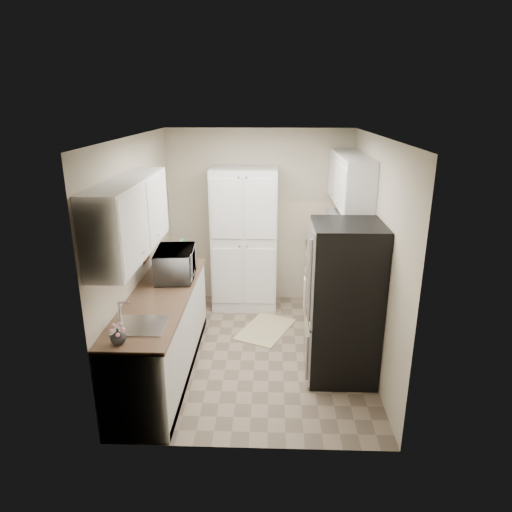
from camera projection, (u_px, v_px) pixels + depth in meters
The scene contains 16 objects.
ground at pixel (255, 352), 5.46m from camera, with size 3.20×3.20×0.00m, color #7A6B56.
room_shell at pixel (254, 220), 4.92m from camera, with size 2.64×3.24×2.52m.
pantry_cabinet at pixel (244, 240), 6.38m from camera, with size 0.90×0.55×2.00m, color silver.
base_cabinet_left at pixel (163, 335), 4.94m from camera, with size 0.60×2.30×0.88m, color silver.
countertop_left at pixel (160, 296), 4.79m from camera, with size 0.63×2.33×0.04m, color brown.
base_cabinet_right at pixel (329, 281), 6.41m from camera, with size 0.60×0.80×0.88m, color silver.
countertop_right at pixel (330, 250), 6.26m from camera, with size 0.63×0.83×0.04m, color brown.
electric_range at pixel (335, 303), 5.64m from camera, with size 0.71×0.78×1.13m.
refrigerator at pixel (344, 302), 4.76m from camera, with size 0.70×0.72×1.70m, color #B7B7BC.
microwave at pixel (176, 264), 5.18m from camera, with size 0.61×0.42×0.34m, color silver.
wine_bottle at pixel (166, 256), 5.52m from camera, with size 0.07×0.07×0.29m, color black.
flower_vase at pixel (118, 336), 3.79m from camera, with size 0.13×0.13×0.14m, color silver.
cutting_board at pixel (185, 251), 5.70m from camera, with size 0.02×0.23×0.29m, color #347C3C.
toaster_oven at pixel (327, 240), 6.24m from camera, with size 0.32×0.41×0.24m, color silver.
fruit_basket at pixel (327, 228), 6.19m from camera, with size 0.27×0.27×0.11m, color #FF5700, non-canonical shape.
kitchen_mat at pixel (266, 329), 5.98m from camera, with size 0.53×0.85×0.01m, color #C4B983.
Camera 1 is at (0.18, -4.79, 2.84)m, focal length 32.00 mm.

